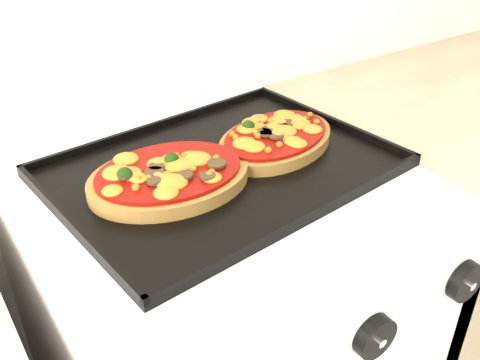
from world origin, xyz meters
TOP-DOWN VIEW (x-y plane):
  - control_panel at (0.04, 1.39)m, footprint 0.60×0.02m
  - knob_center at (0.05, 1.37)m, footprint 0.06×0.02m
  - knob_right at (0.22, 1.37)m, footprint 0.06×0.02m
  - baking_tray at (0.06, 1.71)m, footprint 0.55×0.43m
  - pizza_left at (-0.03, 1.71)m, footprint 0.26×0.21m
  - pizza_right at (0.17, 1.72)m, footprint 0.27×0.22m

SIDE VIEW (x-z plane):
  - control_panel at x=0.04m, z-range 0.81..0.90m
  - knob_center at x=0.05m, z-range 0.83..0.88m
  - knob_right at x=0.22m, z-range 0.83..0.88m
  - baking_tray at x=0.06m, z-range 0.91..0.93m
  - pizza_right at x=0.17m, z-range 0.92..0.95m
  - pizza_left at x=-0.03m, z-range 0.92..0.96m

